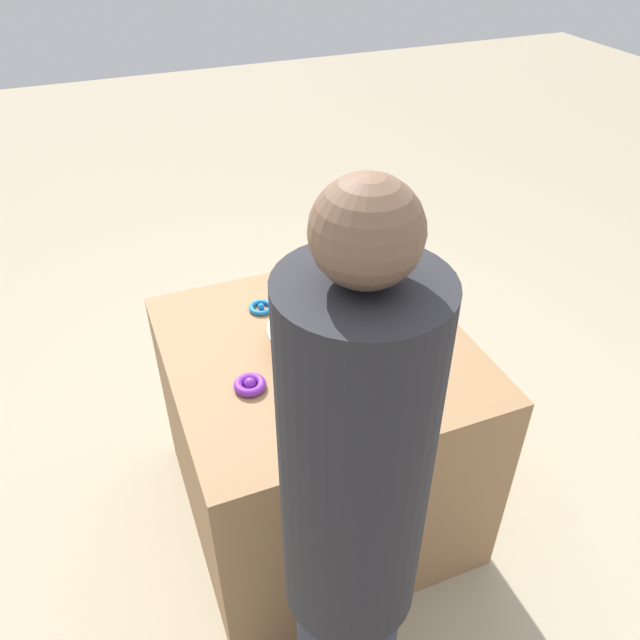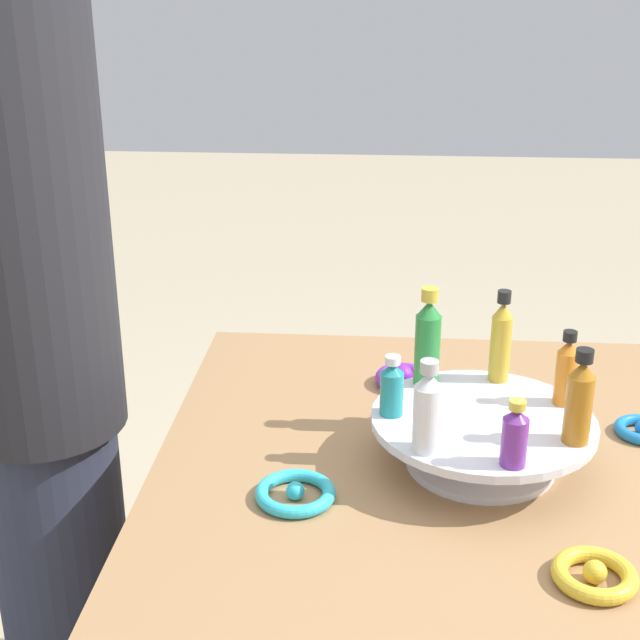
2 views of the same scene
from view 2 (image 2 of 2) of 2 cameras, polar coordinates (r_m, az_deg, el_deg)
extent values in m
cylinder|color=silver|center=(1.25, 10.20, -8.91)|extent=(0.20, 0.20, 0.01)
cylinder|color=silver|center=(1.24, 10.30, -7.68)|extent=(0.11, 0.11, 0.05)
cylinder|color=silver|center=(1.22, 10.39, -6.37)|extent=(0.30, 0.30, 0.01)
cylinder|color=#288438|center=(1.28, 6.88, -1.93)|extent=(0.04, 0.04, 0.10)
cone|color=#288438|center=(1.26, 7.01, 0.73)|extent=(0.04, 0.04, 0.02)
cylinder|color=gold|center=(1.25, 7.05, 1.63)|extent=(0.02, 0.02, 0.02)
cylinder|color=teal|center=(1.20, 4.61, -4.62)|extent=(0.03, 0.03, 0.06)
cone|color=teal|center=(1.19, 4.66, -3.01)|extent=(0.03, 0.03, 0.01)
cylinder|color=silver|center=(1.18, 4.68, -2.47)|extent=(0.02, 0.02, 0.01)
cylinder|color=silver|center=(1.11, 6.86, -6.30)|extent=(0.04, 0.04, 0.09)
cone|color=silver|center=(1.09, 6.98, -3.83)|extent=(0.03, 0.03, 0.02)
cylinder|color=#B2B2B7|center=(1.08, 7.02, -2.99)|extent=(0.02, 0.02, 0.02)
cylinder|color=#702D93|center=(1.10, 12.32, -7.64)|extent=(0.03, 0.03, 0.06)
cone|color=#702D93|center=(1.08, 12.48, -5.91)|extent=(0.03, 0.03, 0.01)
cylinder|color=gold|center=(1.08, 12.53, -5.33)|extent=(0.02, 0.02, 0.01)
cylinder|color=#AD6B19|center=(1.17, 16.20, -5.51)|extent=(0.03, 0.03, 0.09)
cone|color=#AD6B19|center=(1.14, 16.49, -3.04)|extent=(0.03, 0.03, 0.02)
cylinder|color=black|center=(1.13, 16.58, -2.20)|extent=(0.02, 0.02, 0.02)
cylinder|color=orange|center=(1.26, 15.44, -3.60)|extent=(0.03, 0.03, 0.08)
cone|color=orange|center=(1.24, 15.65, -1.65)|extent=(0.03, 0.03, 0.02)
cylinder|color=black|center=(1.24, 15.72, -1.00)|extent=(0.02, 0.02, 0.01)
cylinder|color=gold|center=(1.31, 11.46, -1.81)|extent=(0.03, 0.03, 0.10)
cone|color=gold|center=(1.29, 11.65, 0.64)|extent=(0.03, 0.03, 0.02)
cylinder|color=black|center=(1.28, 11.72, 1.46)|extent=(0.02, 0.02, 0.02)
torus|color=purple|center=(1.46, 5.32, -3.74)|extent=(0.09, 0.09, 0.02)
sphere|color=purple|center=(1.45, 5.32, -3.56)|extent=(0.03, 0.03, 0.03)
torus|color=#2DB7CC|center=(1.16, -1.59, -11.02)|extent=(0.10, 0.10, 0.02)
sphere|color=#2DB7CC|center=(1.16, -1.59, -10.87)|extent=(0.02, 0.02, 0.02)
torus|color=gold|center=(1.07, 17.16, -15.32)|extent=(0.09, 0.09, 0.02)
sphere|color=gold|center=(1.06, 17.18, -15.16)|extent=(0.03, 0.03, 0.03)
cylinder|color=#282D42|center=(1.74, -15.94, -16.15)|extent=(0.23, 0.23, 0.67)
cylinder|color=#232328|center=(1.43, -18.89, 7.53)|extent=(0.27, 0.27, 0.77)
camera|label=1|loc=(2.09, -38.41, 32.76)|focal=35.00mm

